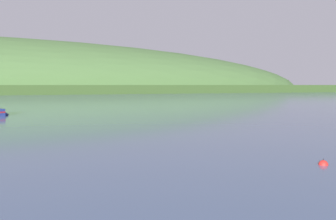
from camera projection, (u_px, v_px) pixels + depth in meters
The scene contains 1 object.
mooring_buoy_foreground at pixel (323, 165), 19.55m from camera, with size 0.48×0.48×0.56m.
Camera 1 is at (-26.42, 3.77, 4.10)m, focal length 40.71 mm.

